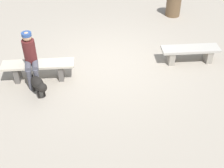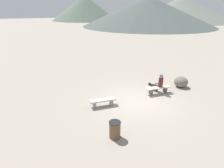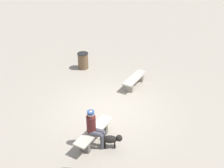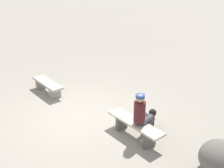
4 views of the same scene
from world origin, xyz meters
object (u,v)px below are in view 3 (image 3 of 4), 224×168
object	(u,v)px
bench_right	(94,133)
seated_person	(94,126)
trash_bin	(83,61)
bench_left	(135,80)
dog	(112,139)

from	to	relation	value
bench_right	seated_person	bearing A→B (deg)	35.99
bench_right	trash_bin	world-z (taller)	trash_bin
bench_left	dog	bearing A→B (deg)	16.15
bench_left	seated_person	size ratio (longest dim) A/B	1.19
bench_left	trash_bin	size ratio (longest dim) A/B	1.99
bench_left	bench_right	xyz separation A→B (m)	(4.00, 0.13, 0.05)
bench_right	dog	bearing A→B (deg)	95.68
dog	trash_bin	world-z (taller)	trash_bin
dog	trash_bin	distance (m)	5.82
seated_person	bench_left	bearing A→B (deg)	179.86
bench_right	seated_person	size ratio (longest dim) A/B	1.36
bench_right	seated_person	distance (m)	0.45
dog	trash_bin	xyz separation A→B (m)	(-4.51, -3.68, 0.07)
bench_left	trash_bin	distance (m)	2.94
bench_right	dog	world-z (taller)	dog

